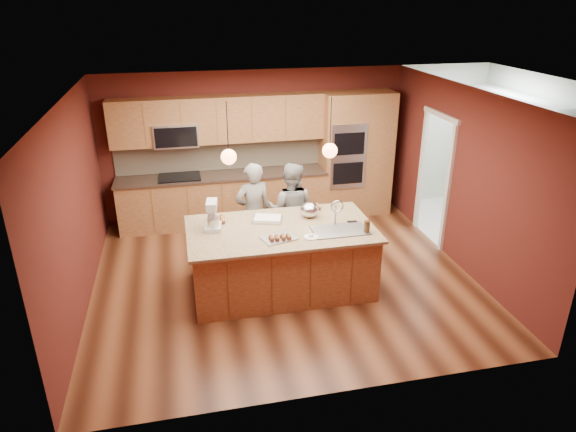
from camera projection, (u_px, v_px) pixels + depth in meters
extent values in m
plane|color=#3E1D10|center=(283.00, 277.00, 7.69)|extent=(5.50, 5.50, 0.00)
plane|color=white|center=(283.00, 95.00, 6.61)|extent=(5.50, 5.50, 0.00)
plane|color=#4F1A15|center=(255.00, 145.00, 9.39)|extent=(5.50, 0.00, 5.50)
plane|color=#4F1A15|center=(337.00, 283.00, 4.91)|extent=(5.50, 0.00, 5.50)
plane|color=#4F1A15|center=(75.00, 209.00, 6.61)|extent=(0.00, 5.00, 5.00)
plane|color=#4F1A15|center=(462.00, 179.00, 7.69)|extent=(0.00, 5.00, 5.00)
cube|color=brown|center=(224.00, 200.00, 9.35)|extent=(3.70, 0.60, 0.90)
cube|color=black|center=(222.00, 176.00, 9.16)|extent=(3.74, 0.64, 0.04)
cube|color=#C4B394|center=(220.00, 155.00, 9.30)|extent=(3.70, 0.03, 0.56)
cube|color=brown|center=(219.00, 119.00, 8.88)|extent=(3.70, 0.36, 0.80)
cube|color=black|center=(180.00, 177.00, 8.99)|extent=(0.72, 0.52, 0.03)
cube|color=#B8BBC0|center=(176.00, 134.00, 8.80)|extent=(0.76, 0.40, 0.40)
cube|color=brown|center=(343.00, 155.00, 9.52)|extent=(0.80, 0.60, 2.30)
cube|color=#B8BBC0|center=(348.00, 157.00, 9.23)|extent=(0.66, 0.04, 1.20)
cube|color=brown|center=(376.00, 153.00, 9.64)|extent=(0.50, 0.60, 2.30)
plane|color=silver|center=(463.00, 223.00, 9.48)|extent=(2.60, 2.60, 0.00)
plane|color=beige|center=(519.00, 150.00, 9.12)|extent=(0.00, 2.70, 2.70)
cube|color=white|center=(515.00, 117.00, 8.84)|extent=(0.35, 2.40, 0.75)
cylinder|color=black|center=(227.00, 130.00, 6.35)|extent=(0.01, 0.01, 0.70)
sphere|color=#FD8D4F|center=(229.00, 157.00, 6.49)|extent=(0.20, 0.20, 0.20)
cylinder|color=black|center=(331.00, 124.00, 6.61)|extent=(0.01, 0.01, 0.70)
sphere|color=#FD8D4F|center=(330.00, 151.00, 6.75)|extent=(0.20, 0.20, 0.20)
cube|color=brown|center=(281.00, 259.00, 7.24)|extent=(2.46, 1.33, 0.90)
cube|color=beige|center=(281.00, 229.00, 7.05)|extent=(2.56, 1.43, 0.04)
cube|color=#B8BBC0|center=(340.00, 236.00, 7.00)|extent=(0.74, 0.43, 0.18)
imported|color=black|center=(253.00, 212.00, 7.92)|extent=(0.65, 0.50, 1.59)
imported|color=gray|center=(291.00, 210.00, 8.05)|extent=(0.92, 0.82, 1.55)
cube|color=silver|center=(213.00, 227.00, 6.99)|extent=(0.25, 0.31, 0.06)
cube|color=silver|center=(212.00, 212.00, 7.02)|extent=(0.12, 0.10, 0.28)
cube|color=silver|center=(212.00, 205.00, 6.88)|extent=(0.18, 0.30, 0.11)
cylinder|color=silver|center=(213.00, 224.00, 6.92)|extent=(0.16, 0.16, 0.15)
cube|color=silver|center=(268.00, 219.00, 7.27)|extent=(0.50, 0.43, 0.03)
cube|color=white|center=(267.00, 218.00, 7.27)|extent=(0.43, 0.36, 0.02)
cube|color=#B8BBC0|center=(279.00, 238.00, 6.73)|extent=(0.51, 0.42, 0.02)
ellipsoid|color=silver|center=(309.00, 210.00, 7.36)|extent=(0.27, 0.27, 0.23)
cylinder|color=white|center=(311.00, 237.00, 6.76)|extent=(0.19, 0.19, 0.01)
cylinder|color=#3D2613|center=(367.00, 227.00, 6.89)|extent=(0.08, 0.08, 0.16)
cube|color=black|center=(352.00, 222.00, 7.22)|extent=(0.14, 0.08, 0.01)
cube|color=silver|center=(504.00, 200.00, 9.08)|extent=(0.71, 0.73, 1.09)
cube|color=silver|center=(483.00, 190.00, 9.66)|extent=(0.77, 0.79, 0.99)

